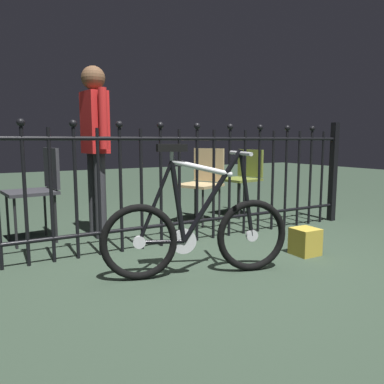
{
  "coord_description": "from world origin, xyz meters",
  "views": [
    {
      "loc": [
        -1.64,
        -2.39,
        0.96
      ],
      "look_at": [
        -0.15,
        0.21,
        0.55
      ],
      "focal_mm": 35.8,
      "sensor_mm": 36.0,
      "label": 1
    }
  ],
  "objects_px": {
    "person_visitor": "(95,137)",
    "display_crate": "(305,241)",
    "chair_charcoal": "(39,184)",
    "bicycle": "(197,231)",
    "chair_olive": "(243,175)",
    "chair_tan": "(203,178)"
  },
  "relations": [
    {
      "from": "person_visitor",
      "to": "display_crate",
      "type": "distance_m",
      "value": 2.17
    },
    {
      "from": "chair_charcoal",
      "to": "display_crate",
      "type": "height_order",
      "value": "chair_charcoal"
    },
    {
      "from": "bicycle",
      "to": "person_visitor",
      "type": "bearing_deg",
      "value": 101.61
    },
    {
      "from": "chair_olive",
      "to": "person_visitor",
      "type": "height_order",
      "value": "person_visitor"
    },
    {
      "from": "chair_charcoal",
      "to": "person_visitor",
      "type": "relative_size",
      "value": 0.53
    },
    {
      "from": "chair_tan",
      "to": "display_crate",
      "type": "bearing_deg",
      "value": -88.34
    },
    {
      "from": "chair_charcoal",
      "to": "person_visitor",
      "type": "height_order",
      "value": "person_visitor"
    },
    {
      "from": "bicycle",
      "to": "chair_tan",
      "type": "bearing_deg",
      "value": 57.19
    },
    {
      "from": "chair_charcoal",
      "to": "display_crate",
      "type": "bearing_deg",
      "value": -40.74
    },
    {
      "from": "chair_tan",
      "to": "person_visitor",
      "type": "bearing_deg",
      "value": -175.56
    },
    {
      "from": "person_visitor",
      "to": "display_crate",
      "type": "bearing_deg",
      "value": -47.76
    },
    {
      "from": "chair_tan",
      "to": "chair_olive",
      "type": "distance_m",
      "value": 0.67
    },
    {
      "from": "chair_olive",
      "to": "display_crate",
      "type": "bearing_deg",
      "value": -110.41
    },
    {
      "from": "bicycle",
      "to": "chair_tan",
      "type": "relative_size",
      "value": 1.52
    },
    {
      "from": "person_visitor",
      "to": "chair_olive",
      "type": "bearing_deg",
      "value": 5.7
    },
    {
      "from": "chair_tan",
      "to": "display_crate",
      "type": "distance_m",
      "value": 1.62
    },
    {
      "from": "chair_charcoal",
      "to": "display_crate",
      "type": "relative_size",
      "value": 3.93
    },
    {
      "from": "person_visitor",
      "to": "chair_charcoal",
      "type": "bearing_deg",
      "value": 166.5
    },
    {
      "from": "chair_olive",
      "to": "display_crate",
      "type": "relative_size",
      "value": 3.72
    },
    {
      "from": "chair_charcoal",
      "to": "display_crate",
      "type": "distance_m",
      "value": 2.48
    },
    {
      "from": "display_crate",
      "to": "person_visitor",
      "type": "bearing_deg",
      "value": 132.24
    },
    {
      "from": "bicycle",
      "to": "chair_olive",
      "type": "distance_m",
      "value": 2.34
    }
  ]
}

